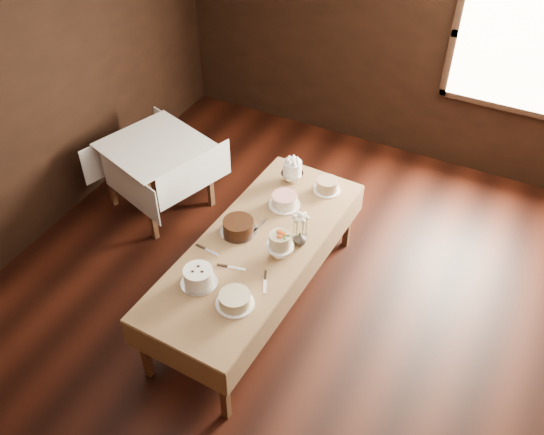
{
  "coord_description": "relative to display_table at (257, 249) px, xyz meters",
  "views": [
    {
      "loc": [
        1.71,
        -3.15,
        4.28
      ],
      "look_at": [
        0.0,
        0.2,
        0.95
      ],
      "focal_mm": 39.77,
      "sensor_mm": 36.0,
      "label": 1
    }
  ],
  "objects": [
    {
      "name": "cake_server_c",
      "position": [
        -0.08,
        0.25,
        0.06
      ],
      "size": [
        0.05,
        0.24,
        0.01
      ],
      "primitive_type": "cube",
      "rotation": [
        0.0,
        0.0,
        1.47
      ],
      "color": "silver",
      "rests_on": "display_table"
    },
    {
      "name": "flower_bouquet",
      "position": [
        0.32,
        0.18,
        0.29
      ],
      "size": [
        0.14,
        0.14,
        0.2
      ],
      "primitive_type": null,
      "color": "white",
      "rests_on": "flower_vase"
    },
    {
      "name": "side_table",
      "position": [
        -1.59,
        0.77,
        0.01
      ],
      "size": [
        1.18,
        1.18,
        0.79
      ],
      "rotation": [
        0.0,
        0.0,
        -0.32
      ],
      "color": "#462A18",
      "rests_on": "ground"
    },
    {
      "name": "cake_server_b",
      "position": [
        0.28,
        -0.38,
        0.06
      ],
      "size": [
        0.12,
        0.23,
        0.01
      ],
      "primitive_type": "cube",
      "rotation": [
        0.0,
        0.0,
        -1.13
      ],
      "color": "silver",
      "rests_on": "display_table"
    },
    {
      "name": "display_table",
      "position": [
        0.0,
        0.0,
        0.0
      ],
      "size": [
        1.05,
        2.44,
        0.74
      ],
      "rotation": [
        0.0,
        0.0,
        -0.05
      ],
      "color": "#462A18",
      "rests_on": "ground"
    },
    {
      "name": "cake_swirl",
      "position": [
        -0.2,
        -0.59,
        0.13
      ],
      "size": [
        0.3,
        0.3,
        0.15
      ],
      "color": "silver",
      "rests_on": "display_table"
    },
    {
      "name": "cake_speckled",
      "position": [
        0.24,
        0.94,
        0.11
      ],
      "size": [
        0.25,
        0.25,
        0.12
      ],
      "color": "white",
      "rests_on": "display_table"
    },
    {
      "name": "window",
      "position": [
        1.37,
        2.9,
        0.91
      ],
      "size": [
        1.1,
        0.05,
        1.3
      ],
      "primitive_type": "cube",
      "color": "#FFEABF",
      "rests_on": "wall_back"
    },
    {
      "name": "cake_flowers",
      "position": [
        0.23,
        -0.02,
        0.16
      ],
      "size": [
        0.23,
        0.23,
        0.24
      ],
      "color": "white",
      "rests_on": "display_table"
    },
    {
      "name": "ceiling",
      "position": [
        0.07,
        -0.04,
        2.11
      ],
      "size": [
        5.0,
        6.0,
        0.01
      ],
      "primitive_type": "cube",
      "color": "beige",
      "rests_on": "wall_back"
    },
    {
      "name": "cake_server_d",
      "position": [
        0.28,
        0.27,
        0.06
      ],
      "size": [
        0.2,
        0.18,
        0.01
      ],
      "primitive_type": "cube",
      "rotation": [
        0.0,
        0.0,
        0.73
      ],
      "color": "silver",
      "rests_on": "display_table"
    },
    {
      "name": "cake_cream",
      "position": [
        0.16,
        -0.65,
        0.1
      ],
      "size": [
        0.34,
        0.34,
        0.11
      ],
      "color": "white",
      "rests_on": "display_table"
    },
    {
      "name": "wall_left",
      "position": [
        -2.43,
        -0.04,
        0.71
      ],
      "size": [
        0.02,
        6.0,
        2.8
      ],
      "primitive_type": "cube",
      "color": "black",
      "rests_on": "ground"
    },
    {
      "name": "cake_server_a",
      "position": [
        -0.02,
        -0.32,
        0.06
      ],
      "size": [
        0.24,
        0.08,
        0.01
      ],
      "primitive_type": "cube",
      "rotation": [
        0.0,
        0.0,
        0.24
      ],
      "color": "silver",
      "rests_on": "display_table"
    },
    {
      "name": "cake_server_e",
      "position": [
        -0.29,
        -0.25,
        0.06
      ],
      "size": [
        0.24,
        0.05,
        0.01
      ],
      "primitive_type": "cube",
      "rotation": [
        0.0,
        0.0,
        -0.09
      ],
      "color": "silver",
      "rests_on": "display_table"
    },
    {
      "name": "floor",
      "position": [
        0.07,
        -0.04,
        -0.69
      ],
      "size": [
        5.0,
        6.0,
        0.01
      ],
      "primitive_type": "cube",
      "color": "black",
      "rests_on": "ground"
    },
    {
      "name": "cake_chocolate",
      "position": [
        -0.21,
        0.07,
        0.11
      ],
      "size": [
        0.32,
        0.32,
        0.13
      ],
      "color": "silver",
      "rests_on": "display_table"
    },
    {
      "name": "wall_back",
      "position": [
        0.07,
        2.96,
        0.71
      ],
      "size": [
        5.0,
        0.02,
        2.8
      ],
      "primitive_type": "cube",
      "color": "black",
      "rests_on": "ground"
    },
    {
      "name": "cake_meringue",
      "position": [
        -0.11,
        0.93,
        0.16
      ],
      "size": [
        0.25,
        0.25,
        0.23
      ],
      "color": "silver",
      "rests_on": "display_table"
    },
    {
      "name": "flower_vase",
      "position": [
        0.32,
        0.18,
        0.11
      ],
      "size": [
        0.15,
        0.15,
        0.12
      ],
      "primitive_type": "imported",
      "rotation": [
        0.0,
        0.0,
        5.94
      ],
      "color": "#2D2823",
      "rests_on": "display_table"
    },
    {
      "name": "cake_lattice",
      "position": [
        -0.02,
        0.57,
        0.11
      ],
      "size": [
        0.31,
        0.31,
        0.11
      ],
      "color": "white",
      "rests_on": "display_table"
    }
  ]
}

